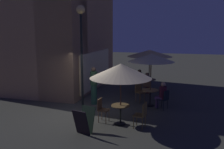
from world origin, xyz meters
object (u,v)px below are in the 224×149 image
cafe_chair_2 (138,80)px  patron_seated_0 (140,78)px  patio_umbrella_0 (121,71)px  patio_umbrella_1 (150,53)px  street_lamp_near_corner (81,33)px  cafe_chair_5 (139,90)px  cafe_chair_0 (142,113)px  patron_standing_3 (94,86)px  patio_umbrella_2 (151,58)px  cafe_chair_3 (147,85)px  cafe_table_1 (149,82)px  patron_seated_1 (147,82)px  patron_seated_2 (162,94)px  cafe_table_2 (150,94)px  cafe_chair_1 (102,108)px  cafe_table_0 (121,111)px  menu_sandwich_board (84,121)px  cafe_chair_4 (164,98)px

cafe_chair_2 → patron_seated_0: patron_seated_0 is taller
patio_umbrella_0 → patio_umbrella_1: bearing=-4.3°
street_lamp_near_corner → cafe_chair_5: street_lamp_near_corner is taller
cafe_chair_0 → patron_standing_3: patron_standing_3 is taller
patio_umbrella_2 → cafe_chair_3: 2.61m
cafe_table_1 → street_lamp_near_corner: bearing=147.5°
patio_umbrella_2 → patron_standing_3: patio_umbrella_2 is taller
patron_seated_1 → patron_seated_2: bearing=-156.4°
street_lamp_near_corner → patron_seated_2: size_ratio=3.65×
cafe_table_2 → cafe_chair_3: (1.94, 0.42, -0.00)m
cafe_chair_0 → cafe_chair_1: 1.63m
street_lamp_near_corner → patron_seated_0: street_lamp_near_corner is taller
cafe_table_2 → patron_seated_1: 2.12m
patron_seated_2 → patron_standing_3: 3.21m
cafe_table_1 → patio_umbrella_2: size_ratio=0.32×
cafe_table_0 → cafe_table_2: size_ratio=0.97×
patio_umbrella_2 → cafe_chair_1: patio_umbrella_2 is taller
patron_standing_3 → cafe_chair_2: bearing=138.2°
cafe_table_2 → cafe_chair_0: (-2.78, -0.03, -0.00)m
cafe_table_1 → patron_standing_3: bearing=145.1°
menu_sandwich_board → cafe_chair_1: bearing=2.7°
patron_seated_0 → patron_standing_3: (-3.60, 1.67, 0.23)m
street_lamp_near_corner → patio_umbrella_0: bearing=-123.9°
menu_sandwich_board → cafe_chair_5: 4.48m
cafe_chair_2 → cafe_chair_1: bearing=-61.7°
cafe_chair_0 → patron_seated_2: size_ratio=0.77×
patio_umbrella_2 → cafe_chair_3: patio_umbrella_2 is taller
cafe_table_2 → patron_seated_0: patron_seated_0 is taller
patron_seated_1 → patron_standing_3: 3.38m
patron_seated_0 → cafe_chair_3: bearing=-32.3°
cafe_table_2 → patron_seated_0: 3.29m
cafe_chair_0 → cafe_chair_2: cafe_chair_0 is taller
patio_umbrella_0 → cafe_chair_3: patio_umbrella_0 is taller
patron_standing_3 → cafe_chair_1: bearing=8.3°
street_lamp_near_corner → cafe_chair_0: size_ratio=4.74×
cafe_chair_1 → cafe_table_1: bearing=84.0°
patio_umbrella_2 → patron_standing_3: (-0.45, 2.65, -1.36)m
cafe_chair_4 → patron_seated_1: patron_seated_1 is taller
cafe_table_0 → patron_seated_1: (4.70, -0.39, 0.16)m
cafe_chair_4 → cafe_table_0: bearing=85.9°
cafe_chair_1 → cafe_chair_5: 3.24m
cafe_chair_4 → cafe_chair_0: bearing=104.4°
cafe_chair_1 → patron_seated_0: bearing=90.4°
patron_seated_2 → patron_standing_3: (-0.13, 3.20, 0.21)m
street_lamp_near_corner → cafe_chair_1: 3.43m
cafe_table_0 → cafe_table_2: (2.62, -0.80, 0.04)m
cafe_chair_2 → cafe_chair_3: size_ratio=0.96×
patio_umbrella_0 → cafe_chair_0: size_ratio=2.41×
cafe_chair_3 → cafe_chair_4: bearing=-153.2°
patio_umbrella_0 → patron_seated_1: bearing=-4.7°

